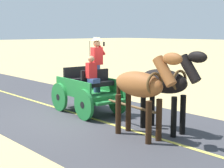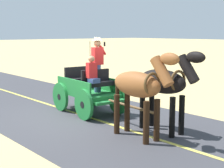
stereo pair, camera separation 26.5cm
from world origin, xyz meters
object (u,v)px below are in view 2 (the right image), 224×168
object	(u,v)px
horse_near_side	(165,84)
traffic_cone	(93,89)
horse_drawn_carriage	(90,89)
horse_off_side	(140,87)

from	to	relation	value
horse_near_side	traffic_cone	size ratio (longest dim) A/B	4.42
horse_drawn_carriage	horse_near_side	xyz separation A→B (m)	(-0.17, 3.06, 0.51)
horse_off_side	traffic_cone	xyz separation A→B (m)	(-2.82, -5.56, -1.07)
traffic_cone	horse_drawn_carriage	bearing A→B (deg)	50.66
horse_drawn_carriage	horse_near_side	world-z (taller)	horse_drawn_carriage
traffic_cone	horse_near_side	bearing A→B (deg)	70.98
horse_near_side	horse_off_side	size ratio (longest dim) A/B	1.00
horse_drawn_carriage	traffic_cone	distance (m)	3.39
horse_off_side	traffic_cone	size ratio (longest dim) A/B	4.42
horse_near_side	traffic_cone	bearing A→B (deg)	-109.02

